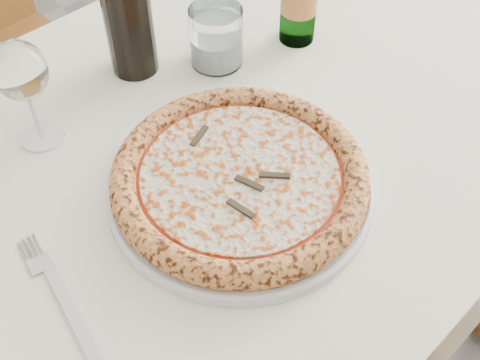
{
  "coord_description": "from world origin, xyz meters",
  "views": [
    {
      "loc": [
        -0.31,
        -0.79,
        1.36
      ],
      "look_at": [
        0.01,
        -0.38,
        0.78
      ],
      "focal_mm": 45.0,
      "sensor_mm": 36.0,
      "label": 1
    }
  ],
  "objects_px": {
    "plate": "(240,186)",
    "tumbler": "(216,40)",
    "pizza": "(240,177)",
    "dining_table": "(200,190)",
    "wine_glass": "(21,73)"
  },
  "relations": [
    {
      "from": "pizza",
      "to": "dining_table",
      "type": "bearing_deg",
      "value": 89.99
    },
    {
      "from": "dining_table",
      "to": "plate",
      "type": "xyz_separation_m",
      "value": [
        0.0,
        -0.1,
        0.1
      ]
    },
    {
      "from": "plate",
      "to": "pizza",
      "type": "relative_size",
      "value": 1.04
    },
    {
      "from": "pizza",
      "to": "wine_glass",
      "type": "relative_size",
      "value": 2.06
    },
    {
      "from": "plate",
      "to": "wine_glass",
      "type": "relative_size",
      "value": 2.16
    },
    {
      "from": "dining_table",
      "to": "pizza",
      "type": "xyz_separation_m",
      "value": [
        -0.0,
        -0.1,
        0.12
      ]
    },
    {
      "from": "dining_table",
      "to": "tumbler",
      "type": "bearing_deg",
      "value": 45.61
    },
    {
      "from": "pizza",
      "to": "tumbler",
      "type": "distance_m",
      "value": 0.28
    },
    {
      "from": "pizza",
      "to": "tumbler",
      "type": "height_order",
      "value": "tumbler"
    },
    {
      "from": "dining_table",
      "to": "wine_glass",
      "type": "height_order",
      "value": "wine_glass"
    },
    {
      "from": "dining_table",
      "to": "wine_glass",
      "type": "bearing_deg",
      "value": 137.6
    },
    {
      "from": "wine_glass",
      "to": "tumbler",
      "type": "distance_m",
      "value": 0.31
    },
    {
      "from": "plate",
      "to": "tumbler",
      "type": "relative_size",
      "value": 3.7
    },
    {
      "from": "tumbler",
      "to": "wine_glass",
      "type": "bearing_deg",
      "value": 178.36
    },
    {
      "from": "dining_table",
      "to": "tumbler",
      "type": "xyz_separation_m",
      "value": [
        0.14,
        0.14,
        0.13
      ]
    }
  ]
}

